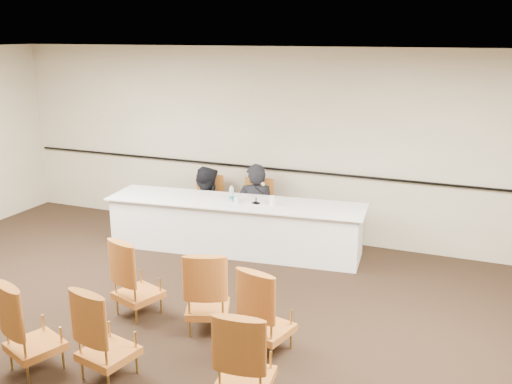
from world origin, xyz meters
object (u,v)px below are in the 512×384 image
at_px(panelist_main_chair, 256,210).
at_px(aud_chair_front_mid, 207,290).
at_px(water_bottle, 232,194).
at_px(aud_chair_back_right, 246,357).
at_px(drinking_glass, 236,200).
at_px(aud_chair_back_mid, 107,332).
at_px(microphone, 256,194).
at_px(aud_chair_front_right, 267,309).
at_px(panelist_main, 256,216).
at_px(aud_chair_back_left, 33,325).
at_px(panelist_second_chair, 206,206).
at_px(coffee_cup, 272,201).
at_px(aud_chair_front_left, 138,277).
at_px(panel_table, 235,226).
at_px(panelist_second, 206,216).

xyz_separation_m(panelist_main_chair, aud_chair_front_mid, (0.61, -2.90, 0.00)).
bearing_deg(water_bottle, aud_chair_back_right, -63.59).
height_order(drinking_glass, aud_chair_back_mid, aud_chair_back_mid).
distance_m(aud_chair_back_mid, aud_chair_back_right, 1.38).
distance_m(microphone, aud_chair_back_right, 3.64).
height_order(water_bottle, aud_chair_front_right, water_bottle).
bearing_deg(panelist_main, aud_chair_back_left, 62.84).
bearing_deg(panelist_main_chair, drinking_glass, -99.09).
distance_m(panelist_second_chair, drinking_glass, 1.05).
height_order(coffee_cup, aud_chair_back_right, aud_chair_back_right).
xyz_separation_m(aud_chair_front_left, aud_chair_back_right, (1.83, -1.08, 0.00)).
relative_size(panel_table, water_bottle, 15.93).
bearing_deg(aud_chair_back_right, panel_table, 109.15).
xyz_separation_m(panelist_main, aud_chair_front_mid, (0.61, -2.90, 0.09)).
height_order(water_bottle, aud_chair_back_mid, water_bottle).
distance_m(panelist_second_chair, microphone, 1.28).
relative_size(water_bottle, aud_chair_back_right, 0.26).
bearing_deg(aud_chair_back_mid, panelist_second, 115.85).
bearing_deg(aud_chair_front_left, aud_chair_front_mid, 17.93).
bearing_deg(panelist_second_chair, water_bottle, -42.99).
height_order(panelist_second, panelist_second_chair, panelist_second).
distance_m(panelist_main, water_bottle, 0.82).
xyz_separation_m(panel_table, aud_chair_back_left, (-0.49, -3.65, 0.09)).
bearing_deg(panelist_second_chair, coffee_cup, -26.44).
bearing_deg(panelist_second, microphone, 163.69).
relative_size(aud_chair_back_left, aud_chair_back_mid, 1.00).
bearing_deg(aud_chair_back_right, aud_chair_front_right, 92.74).
distance_m(panel_table, panelist_main_chair, 0.60).
distance_m(panel_table, panelist_second, 0.89).
bearing_deg(coffee_cup, microphone, -178.02).
bearing_deg(coffee_cup, drinking_glass, -170.43).
bearing_deg(drinking_glass, aud_chair_back_mid, -86.89).
distance_m(panelist_main, aud_chair_front_right, 3.37).
xyz_separation_m(panelist_main_chair, panelist_second, (-0.84, -0.09, -0.16)).
relative_size(panelist_second_chair, water_bottle, 3.90).
relative_size(panelist_main_chair, aud_chair_front_right, 1.00).
bearing_deg(aud_chair_back_mid, panelist_main, 104.03).
relative_size(aud_chair_front_mid, aud_chair_back_left, 1.00).
bearing_deg(coffee_cup, aud_chair_back_left, -106.60).
bearing_deg(aud_chair_front_left, panelist_second, 119.84).
distance_m(water_bottle, aud_chair_back_mid, 3.49).
relative_size(panelist_second_chair, drinking_glass, 9.50).
height_order(panel_table, microphone, microphone).
height_order(panel_table, drinking_glass, drinking_glass).
height_order(panelist_main_chair, water_bottle, water_bottle).
xyz_separation_m(coffee_cup, aud_chair_front_left, (-0.80, -2.30, -0.37)).
bearing_deg(panel_table, aud_chair_back_mid, -92.03).
bearing_deg(panelist_second_chair, aud_chair_front_mid, -68.81).
xyz_separation_m(water_bottle, aud_chair_back_left, (-0.46, -3.61, -0.42)).
bearing_deg(microphone, drinking_glass, -146.12).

